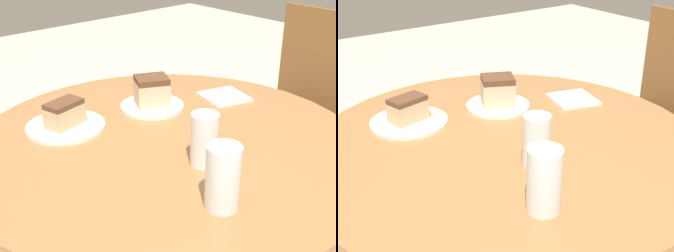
{
  "view_description": "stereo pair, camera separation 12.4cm",
  "coord_description": "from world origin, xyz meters",
  "views": [
    {
      "loc": [
        0.84,
        -0.75,
        1.28
      ],
      "look_at": [
        0.0,
        0.0,
        0.75
      ],
      "focal_mm": 50.0,
      "sensor_mm": 36.0,
      "label": 1
    },
    {
      "loc": [
        0.92,
        -0.65,
        1.28
      ],
      "look_at": [
        0.0,
        0.0,
        0.75
      ],
      "focal_mm": 50.0,
      "sensor_mm": 36.0,
      "label": 2
    }
  ],
  "objects": [
    {
      "name": "cake_slice_far",
      "position": [
        -0.2,
        0.11,
        0.76
      ],
      "size": [
        0.12,
        0.13,
        0.09
      ],
      "rotation": [
        0.0,
        0.0,
        2.69
      ],
      "color": "beige",
      "rests_on": "plate_far"
    },
    {
      "name": "table",
      "position": [
        0.0,
        0.0,
        0.52
      ],
      "size": [
        1.07,
        1.07,
        0.71
      ],
      "color": "#9E6B3D",
      "rests_on": "ground_plane"
    },
    {
      "name": "chair",
      "position": [
        -0.13,
        0.88,
        0.47
      ],
      "size": [
        0.47,
        0.46,
        0.89
      ],
      "rotation": [
        0.0,
        0.0,
        0.02
      ],
      "color": "brown",
      "rests_on": "ground_plane"
    },
    {
      "name": "cake_slice_near",
      "position": [
        -0.25,
        -0.17,
        0.75
      ],
      "size": [
        0.09,
        0.12,
        0.07
      ],
      "rotation": [
        0.0,
        0.0,
        0.23
      ],
      "color": "tan",
      "rests_on": "plate_near"
    },
    {
      "name": "glass_water",
      "position": [
        0.31,
        -0.12,
        0.77
      ],
      "size": [
        0.07,
        0.07,
        0.14
      ],
      "color": "silver",
      "rests_on": "table"
    },
    {
      "name": "glass_lemonade",
      "position": [
        0.16,
        -0.02,
        0.76
      ],
      "size": [
        0.07,
        0.07,
        0.13
      ],
      "color": "silver",
      "rests_on": "table"
    },
    {
      "name": "plate_near",
      "position": [
        -0.25,
        -0.17,
        0.71
      ],
      "size": [
        0.22,
        0.22,
        0.01
      ],
      "color": "silver",
      "rests_on": "table"
    },
    {
      "name": "napkin_stack",
      "position": [
        -0.1,
        0.34,
        0.71
      ],
      "size": [
        0.17,
        0.17,
        0.01
      ],
      "rotation": [
        0.0,
        0.0,
        -0.27
      ],
      "color": "white",
      "rests_on": "table"
    },
    {
      "name": "plate_far",
      "position": [
        -0.2,
        0.11,
        0.71
      ],
      "size": [
        0.2,
        0.2,
        0.01
      ],
      "color": "silver",
      "rests_on": "table"
    }
  ]
}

